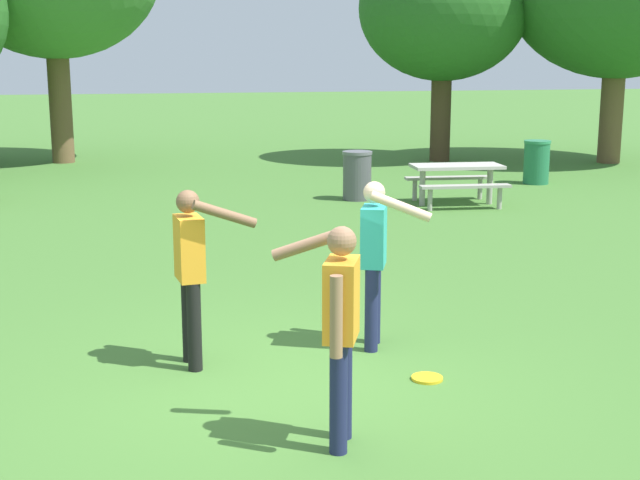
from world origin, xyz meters
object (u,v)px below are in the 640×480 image
object	(u,v)px
person_thrower	(375,251)
frisbee	(427,378)
tree_back_left	(444,9)
trash_can_beside_table	(357,175)
picnic_table_near	(457,176)
trash_can_further_along	(537,162)
person_bystander	(191,264)
person_catcher	(340,319)

from	to	relation	value
person_thrower	frisbee	size ratio (longest dim) A/B	5.86
tree_back_left	trash_can_beside_table	bearing A→B (deg)	-123.84
trash_can_beside_table	tree_back_left	bearing A→B (deg)	56.16
picnic_table_near	trash_can_further_along	size ratio (longest dim) A/B	1.89
person_thrower	tree_back_left	xyz separation A→B (m)	(6.09, 14.52, 3.02)
frisbee	trash_can_further_along	world-z (taller)	trash_can_further_along
person_thrower	person_bystander	size ratio (longest dim) A/B	1.00
person_catcher	tree_back_left	bearing A→B (deg)	67.24
trash_can_further_along	person_bystander	bearing A→B (deg)	-129.83
person_thrower	frisbee	xyz separation A→B (m)	(0.21, -0.97, -0.95)
person_catcher	person_bystander	distance (m)	2.14
person_thrower	frisbee	world-z (taller)	person_thrower
person_bystander	frisbee	xyz separation A→B (m)	(1.98, -0.83, -0.95)
frisbee	tree_back_left	distance (m)	17.03
person_catcher	trash_can_beside_table	distance (m)	11.24
frisbee	tree_back_left	xyz separation A→B (m)	(5.88, 15.48, 3.97)
frisbee	trash_can_beside_table	world-z (taller)	trash_can_beside_table
person_thrower	person_catcher	world-z (taller)	same
frisbee	picnic_table_near	bearing A→B (deg)	67.04
person_thrower	person_bystander	xyz separation A→B (m)	(-1.77, -0.14, 0.00)
person_catcher	tree_back_left	xyz separation A→B (m)	(6.96, 16.60, 3.02)
person_catcher	trash_can_further_along	distance (m)	14.22
person_thrower	trash_can_further_along	bearing A→B (deg)	56.24
person_catcher	picnic_table_near	size ratio (longest dim) A/B	0.90
trash_can_further_along	tree_back_left	distance (m)	5.77
person_bystander	trash_can_beside_table	world-z (taller)	person_bystander
trash_can_further_along	trash_can_beside_table	bearing A→B (deg)	-164.35
person_catcher	person_thrower	bearing A→B (deg)	67.22
picnic_table_near	trash_can_further_along	xyz separation A→B (m)	(2.78, 2.26, -0.08)
person_thrower	trash_can_beside_table	distance (m)	9.00
picnic_table_near	trash_can_beside_table	bearing A→B (deg)	149.07
person_thrower	tree_back_left	bearing A→B (deg)	67.24
person_thrower	person_catcher	distance (m)	2.26
person_bystander	frisbee	size ratio (longest dim) A/B	5.86
picnic_table_near	trash_can_beside_table	world-z (taller)	trash_can_beside_table
person_catcher	picnic_table_near	distance (m)	10.89
trash_can_further_along	tree_back_left	xyz separation A→B (m)	(-0.57, 4.55, 3.50)
picnic_table_near	person_thrower	bearing A→B (deg)	-116.74
person_catcher	frisbee	size ratio (longest dim) A/B	5.86
frisbee	person_bystander	bearing A→B (deg)	157.32
person_bystander	trash_can_beside_table	xyz separation A→B (m)	(3.97, 8.86, -0.48)
person_bystander	trash_can_beside_table	bearing A→B (deg)	65.86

